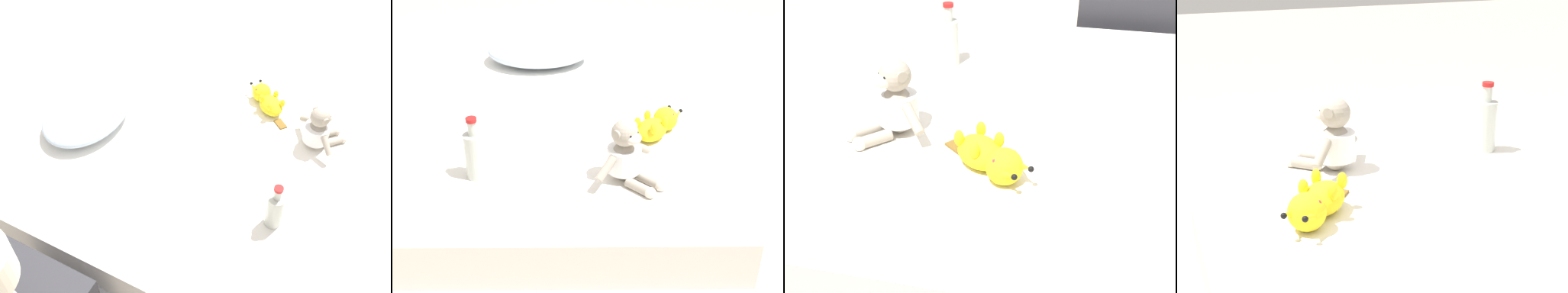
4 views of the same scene
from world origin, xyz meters
TOP-DOWN VIEW (x-y plane):
  - bed at (0.00, 0.00)m, footprint 1.51×1.80m
  - plush_monkey at (0.33, -0.50)m, footprint 0.26×0.26m
  - plush_yellow_creature at (0.48, -0.18)m, footprint 0.25×0.29m
  - glass_bottle at (-0.21, -0.48)m, footprint 0.07×0.07m

SIDE VIEW (x-z plane):
  - bed at x=0.00m, z-range 0.00..0.40m
  - plush_yellow_creature at x=0.48m, z-range 0.40..0.50m
  - glass_bottle at x=-0.21m, z-range 0.38..0.62m
  - plush_monkey at x=0.33m, z-range 0.38..0.62m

